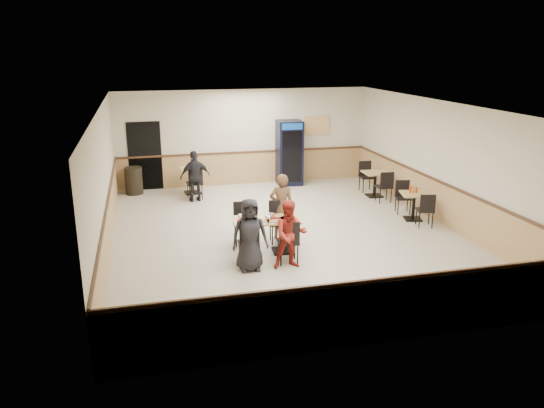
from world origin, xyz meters
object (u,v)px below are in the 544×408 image
object	(u,v)px
lone_diner	(195,176)
trash_bin	(134,181)
side_table_near	(414,202)
pepsi_cooler	(289,153)
diner_woman_right	(290,235)
main_table	(267,230)
diner_woman_left	(250,235)
diner_man_opposite	(282,206)
side_table_far	(375,180)
back_table	(192,176)

from	to	relation	value
lone_diner	trash_bin	xyz separation A→B (m)	(-1.71, 1.23, -0.32)
side_table_near	pepsi_cooler	xyz separation A→B (m)	(-2.08, 4.32, 0.56)
diner_woman_right	side_table_near	distance (m)	4.47
main_table	pepsi_cooler	size ratio (longest dim) A/B	0.72
diner_woman_right	trash_bin	bearing A→B (deg)	116.66
diner_woman_left	diner_man_opposite	xyz separation A→B (m)	(1.07, 1.61, 0.03)
pepsi_cooler	main_table	bearing A→B (deg)	-107.03
diner_man_opposite	lone_diner	size ratio (longest dim) A/B	1.04
diner_woman_right	main_table	bearing A→B (deg)	108.15
trash_bin	lone_diner	bearing A→B (deg)	-35.72
diner_man_opposite	trash_bin	world-z (taller)	diner_man_opposite
pepsi_cooler	trash_bin	bearing A→B (deg)	-176.24
side_table_far	diner_woman_right	bearing A→B (deg)	-130.85
side_table_far	lone_diner	bearing A→B (deg)	171.59
main_table	trash_bin	distance (m)	6.23
side_table_far	main_table	bearing A→B (deg)	-139.05
diner_woman_right	pepsi_cooler	bearing A→B (deg)	75.96
diner_woman_right	diner_man_opposite	world-z (taller)	diner_man_opposite
pepsi_cooler	side_table_near	bearing A→B (deg)	-61.07
side_table_near	back_table	bearing A→B (deg)	143.00
main_table	diner_man_opposite	size ratio (longest dim) A/B	0.97
main_table	trash_bin	world-z (taller)	trash_bin
lone_diner	back_table	size ratio (longest dim) A/B	1.86
diner_woman_right	back_table	world-z (taller)	diner_woman_right
diner_man_opposite	side_table_far	size ratio (longest dim) A/B	2.07
lone_diner	trash_bin	size ratio (longest dim) A/B	1.79
diner_woman_right	pepsi_cooler	size ratio (longest dim) A/B	0.68
diner_woman_right	side_table_far	size ratio (longest dim) A/B	1.89
diner_woman_left	pepsi_cooler	world-z (taller)	pepsi_cooler
side_table_far	back_table	bearing A→B (deg)	162.35
diner_woman_left	lone_diner	size ratio (longest dim) A/B	1.00
main_table	side_table_near	bearing A→B (deg)	23.20
diner_woman_left	side_table_far	bearing A→B (deg)	44.32
diner_woman_right	diner_man_opposite	distance (m)	1.71
main_table	diner_man_opposite	xyz separation A→B (m)	(0.54, 0.81, 0.26)
diner_man_opposite	side_table_far	xyz separation A→B (m)	(3.59, 2.78, -0.27)
diner_woman_right	side_table_near	xyz separation A→B (m)	(3.89, 2.19, -0.23)
main_table	diner_woman_left	size ratio (longest dim) A/B	1.01
main_table	diner_man_opposite	bearing A→B (deg)	62.10
side_table_near	main_table	bearing A→B (deg)	-162.56
diner_woman_left	diner_man_opposite	size ratio (longest dim) A/B	0.96
diner_woman_left	side_table_near	world-z (taller)	diner_woman_left
diner_woman_left	trash_bin	xyz separation A→B (m)	(-2.23, 6.38, -0.32)
diner_man_opposite	main_table	bearing A→B (deg)	66.09
diner_woman_right	trash_bin	xyz separation A→B (m)	(-3.03, 6.46, -0.29)
side_table_far	diner_woman_left	bearing A→B (deg)	-136.75
diner_woman_left	back_table	bearing A→B (deg)	95.98
main_table	side_table_far	xyz separation A→B (m)	(4.13, 3.58, -0.01)
lone_diner	main_table	bearing A→B (deg)	94.30
main_table	back_table	distance (m)	5.33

